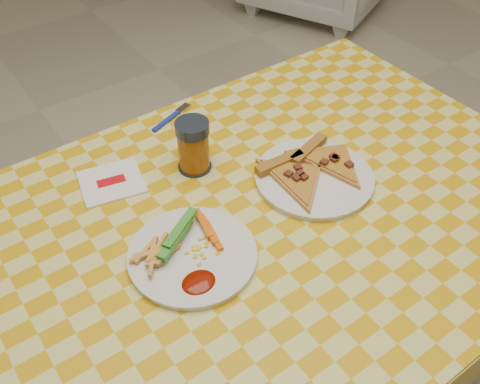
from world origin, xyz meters
The scene contains 8 objects.
table centered at (0.00, 0.00, 0.68)m, with size 1.28×0.88×0.76m.
plate_left centered at (-0.17, -0.01, 0.76)m, with size 0.23×0.23×0.01m, color silver.
plate_right centered at (0.15, 0.02, 0.76)m, with size 0.25×0.25×0.01m, color silver.
fries_veggies centered at (-0.18, 0.00, 0.78)m, with size 0.19×0.17×0.04m.
pizza_slices centered at (0.15, 0.04, 0.78)m, with size 0.27×0.25×0.02m.
drink_glass centered at (-0.03, 0.20, 0.81)m, with size 0.07×0.07×0.12m.
napkin centered at (-0.20, 0.26, 0.76)m, with size 0.15×0.14×0.01m.
fork centered at (0.02, 0.39, 0.76)m, with size 0.13×0.06×0.01m.
Camera 1 is at (-0.47, -0.57, 1.52)m, focal length 40.00 mm.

